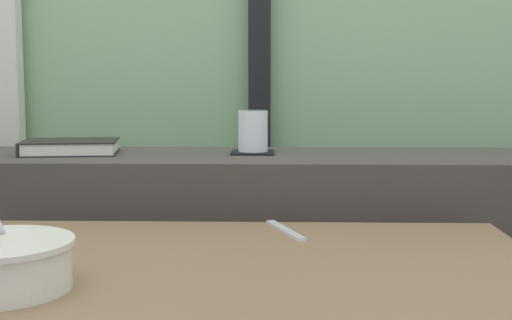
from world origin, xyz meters
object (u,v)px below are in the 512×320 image
fork_utensil (285,230)px  juice_glass (253,133)px  coaster_square (253,152)px  closed_book (70,147)px

fork_utensil → juice_glass: bearing=81.0°
fork_utensil → coaster_square: bearing=81.0°
coaster_square → fork_utensil: bearing=-78.9°
juice_glass → closed_book: (-0.43, -0.02, -0.03)m
coaster_square → juice_glass: 0.05m
juice_glass → fork_utensil: juice_glass is taller
coaster_square → closed_book: (-0.43, -0.02, 0.01)m
coaster_square → juice_glass: bearing=-97.1°
juice_glass → fork_utensil: bearing=-78.9°
coaster_square → closed_book: 0.43m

